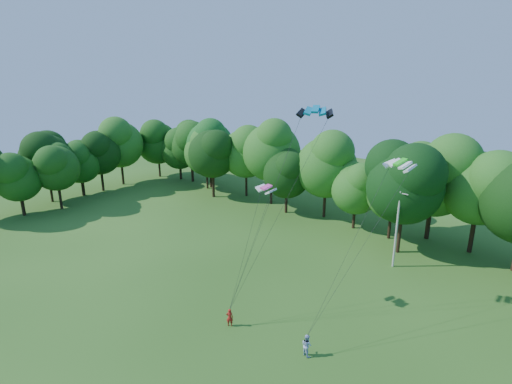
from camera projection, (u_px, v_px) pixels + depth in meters
The scene contains 9 objects.
utility_pole at pixel (397, 229), 41.57m from camera, with size 1.68×0.34×8.44m.
kite_flyer_left at pixel (230, 317), 32.50m from camera, with size 0.57×0.37×1.56m, color #AE1C16.
kite_flyer_right at pixel (307, 345), 29.07m from camera, with size 0.83×0.65×1.71m, color #A7BCE7.
kite_teal at pixel (316, 109), 31.01m from camera, with size 2.99×2.22×0.57m.
kite_green at pixel (400, 162), 31.73m from camera, with size 2.83×2.09×0.55m.
kite_pink at pixel (266, 187), 32.83m from camera, with size 2.02×1.30×0.31m.
tree_back_west at pixel (210, 141), 70.42m from camera, with size 9.27×9.27×13.49m.
tree_back_center at pixel (405, 183), 43.89m from camera, with size 9.14×9.14×13.29m.
tree_flank_west at pixel (56, 166), 59.20m from camera, with size 7.38×7.38×10.74m.
Camera 1 is at (19.73, -10.50, 19.81)m, focal length 28.00 mm.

